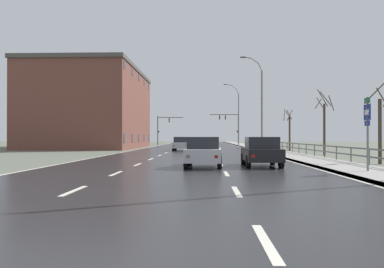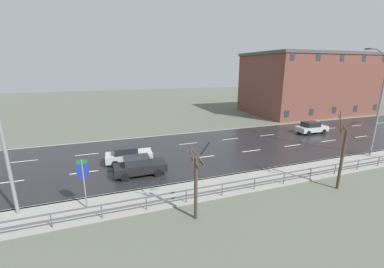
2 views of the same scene
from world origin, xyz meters
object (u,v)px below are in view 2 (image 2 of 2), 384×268
Objects in this scene: brick_building at (308,83)px; highway_sign at (84,178)px; street_lamp_midground at (378,105)px; car_far_right at (311,127)px; car_mid_centre at (139,166)px; car_far_left at (128,155)px; street_lamp_foreground at (0,119)px.

highway_sign is at bearing -59.44° from brick_building.
car_far_right is (-8.63, 1.29, -4.25)m from street_lamp_midground.
car_far_right is at bearing 103.30° from car_mid_centre.
car_far_left is 1.01× the size of car_far_right.
highway_sign is 5.65m from car_mid_centre.
highway_sign is at bearing -43.53° from car_mid_centre.
brick_building is at bearing 120.56° from highway_sign.
street_lamp_foreground reaches higher than car_far_left.
car_far_left is at bearing -82.65° from car_far_right.
street_lamp_midground is 2.48× the size of car_far_left.
highway_sign is 28.89m from car_far_right.
car_far_left is at bearing -65.88° from brick_building.
street_lamp_midground reaches higher than highway_sign.
street_lamp_foreground reaches higher than car_mid_centre.
street_lamp_midground reaches higher than car_far_left.
car_mid_centre is 40.36m from brick_building.
brick_building is (-22.11, 13.11, 0.55)m from street_lamp_midground.
car_far_left is 0.18× the size of brick_building.
car_far_right is at bearing -41.25° from brick_building.
brick_building is at bearing 149.34° from street_lamp_midground.
car_far_left is at bearing -169.68° from car_mid_centre.
street_lamp_foreground is 9.55m from car_mid_centre.
street_lamp_midground is (0.03, 29.75, -0.69)m from street_lamp_foreground.
brick_building is (-19.06, 35.26, 4.79)m from car_mid_centre.
street_lamp_foreground is at bearing -104.33° from highway_sign.
car_mid_centre is at bearing 136.55° from highway_sign.
street_lamp_foreground is 2.85× the size of car_far_right.
car_far_left is (-6.07, -22.71, -4.25)m from street_lamp_midground.
car_far_right is at bearing 171.51° from street_lamp_midground.
street_lamp_midground is 22.76m from car_mid_centre.
brick_building is at bearing 118.30° from car_mid_centre.
street_lamp_midground is at bearing 92.08° from highway_sign.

